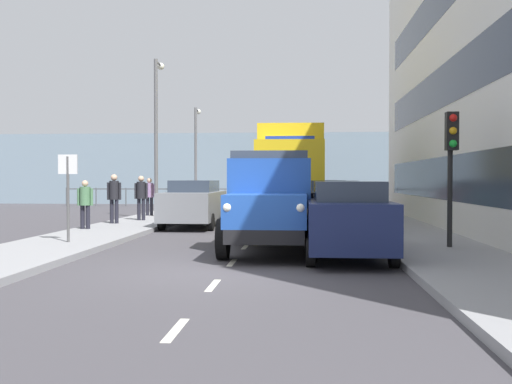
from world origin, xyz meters
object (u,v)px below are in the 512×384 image
object	(u,v)px
truck_vintage_blue	(270,204)
car_white_kerbside_1	(333,206)
pedestrian_in_dark_coat	(114,194)
pedestrian_near_railing	(149,193)
lorry_cargo_yellow	(291,172)
pedestrian_couple_b	(141,194)
car_navy_kerbside_near	(347,218)
street_sign	(68,182)
car_teal_kerbside_2	(326,200)
car_maroon_kerbside_3	(322,196)
lamp_post_far	(196,147)
car_grey_oppositeside_0	(194,203)
lamp_post_promenade	(157,124)
pedestrian_strolling	(85,200)
traffic_light_near	(451,149)

from	to	relation	value
truck_vintage_blue	car_white_kerbside_1	xyz separation A→B (m)	(-1.77, -5.14, -0.28)
pedestrian_in_dark_coat	pedestrian_near_railing	size ratio (longest dim) A/B	1.08
lorry_cargo_yellow	pedestrian_in_dark_coat	bearing A→B (deg)	24.32
lorry_cargo_yellow	pedestrian_couple_b	world-z (taller)	lorry_cargo_yellow
car_navy_kerbside_near	pedestrian_in_dark_coat	xyz separation A→B (m)	(7.84, -7.79, 0.31)
pedestrian_in_dark_coat	street_sign	world-z (taller)	street_sign
car_white_kerbside_1	car_teal_kerbside_2	distance (m)	5.17
car_maroon_kerbside_3	pedestrian_near_railing	distance (m)	8.98
car_teal_kerbside_2	pedestrian_in_dark_coat	world-z (taller)	pedestrian_in_dark_coat
car_teal_kerbside_2	lamp_post_far	world-z (taller)	lamp_post_far
car_white_kerbside_1	pedestrian_in_dark_coat	bearing A→B (deg)	-12.66
truck_vintage_blue	lamp_post_far	bearing A→B (deg)	-75.10
car_grey_oppositeside_0	lamp_post_promenade	bearing A→B (deg)	-59.78
pedestrian_strolling	pedestrian_couple_b	xyz separation A→B (m)	(-0.72, -4.11, 0.11)
car_maroon_kerbside_3	traffic_light_near	xyz separation A→B (m)	(-2.52, 15.98, 1.58)
car_navy_kerbside_near	lamp_post_far	size ratio (longest dim) A/B	0.76
pedestrian_near_railing	traffic_light_near	size ratio (longest dim) A/B	0.52
traffic_light_near	lamp_post_promenade	size ratio (longest dim) A/B	0.47
truck_vintage_blue	pedestrian_near_railing	distance (m)	13.05
car_maroon_kerbside_3	pedestrian_couple_b	bearing A→B (deg)	45.62
car_grey_oppositeside_0	car_maroon_kerbside_3	bearing A→B (deg)	-119.20
truck_vintage_blue	lamp_post_promenade	size ratio (longest dim) A/B	0.82
car_maroon_kerbside_3	car_grey_oppositeside_0	size ratio (longest dim) A/B	0.98
car_navy_kerbside_near	lamp_post_far	xyz separation A→B (m)	(7.35, -21.86, 2.81)
car_grey_oppositeside_0	lamp_post_far	distance (m)	14.22
pedestrian_couple_b	pedestrian_near_railing	xyz separation A→B (m)	(0.44, -2.96, -0.05)
car_white_kerbside_1	pedestrian_strolling	world-z (taller)	pedestrian_strolling
car_teal_kerbside_2	car_grey_oppositeside_0	bearing A→B (deg)	31.86
pedestrian_couple_b	street_sign	world-z (taller)	street_sign
traffic_light_near	car_white_kerbside_1	bearing A→B (deg)	-63.38
lorry_cargo_yellow	pedestrian_strolling	xyz separation A→B (m)	(6.60, 5.28, -1.00)
car_maroon_kerbside_3	traffic_light_near	size ratio (longest dim) A/B	1.41
truck_vintage_blue	lorry_cargo_yellow	world-z (taller)	lorry_cargo_yellow
lamp_post_promenade	traffic_light_near	bearing A→B (deg)	131.30
lorry_cargo_yellow	street_sign	world-z (taller)	lorry_cargo_yellow
car_maroon_kerbside_3	car_grey_oppositeside_0	distance (m)	10.15
car_maroon_kerbside_3	pedestrian_in_dark_coat	world-z (taller)	pedestrian_in_dark_coat
car_navy_kerbside_near	pedestrian_strolling	bearing A→B (deg)	-33.93
car_maroon_kerbside_3	lamp_post_promenade	xyz separation A→B (m)	(7.36, 4.74, 3.31)
pedestrian_couple_b	pedestrian_near_railing	bearing A→B (deg)	-81.49
lorry_cargo_yellow	lamp_post_far	world-z (taller)	lamp_post_far
car_white_kerbside_1	street_sign	size ratio (longest dim) A/B	1.82
pedestrian_in_dark_coat	lamp_post_far	distance (m)	14.29
pedestrian_in_dark_coat	car_teal_kerbside_2	bearing A→B (deg)	-156.50
truck_vintage_blue	pedestrian_strolling	bearing A→B (deg)	-35.80
car_teal_kerbside_2	pedestrian_couple_b	size ratio (longest dim) A/B	2.57
car_navy_kerbside_near	lamp_post_promenade	size ratio (longest dim) A/B	0.66
car_grey_oppositeside_0	street_sign	bearing A→B (deg)	72.95
traffic_light_near	lamp_post_promenade	distance (m)	15.06
car_white_kerbside_1	pedestrian_near_railing	size ratio (longest dim) A/B	2.46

